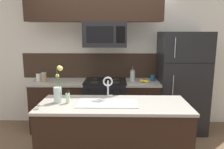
{
  "coord_description": "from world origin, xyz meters",
  "views": [
    {
      "loc": [
        0.19,
        -2.97,
        1.79
      ],
      "look_at": [
        0.13,
        0.27,
        1.16
      ],
      "focal_mm": 35.0,
      "sensor_mm": 36.0,
      "label": 1
    }
  ],
  "objects_px": {
    "banana_bunch": "(145,81)",
    "storage_jar_tall": "(39,77)",
    "french_press": "(133,75)",
    "sink_faucet": "(108,84)",
    "refrigerator": "(181,82)",
    "storage_jar_medium": "(44,77)",
    "microwave": "(105,35)",
    "flower_vase": "(58,92)",
    "dish_soap_bottle": "(68,98)",
    "stove_range": "(105,105)",
    "coffee_tin": "(153,78)"
  },
  "relations": [
    {
      "from": "microwave",
      "to": "storage_jar_tall",
      "type": "distance_m",
      "value": 1.45
    },
    {
      "from": "banana_bunch",
      "to": "flower_vase",
      "type": "relative_size",
      "value": 0.4
    },
    {
      "from": "coffee_tin",
      "to": "dish_soap_bottle",
      "type": "xyz_separation_m",
      "value": [
        -1.28,
        -1.3,
        0.01
      ]
    },
    {
      "from": "microwave",
      "to": "flower_vase",
      "type": "relative_size",
      "value": 1.57
    },
    {
      "from": "sink_faucet",
      "to": "flower_vase",
      "type": "height_order",
      "value": "flower_vase"
    },
    {
      "from": "dish_soap_bottle",
      "to": "flower_vase",
      "type": "height_order",
      "value": "flower_vase"
    },
    {
      "from": "stove_range",
      "to": "refrigerator",
      "type": "height_order",
      "value": "refrigerator"
    },
    {
      "from": "stove_range",
      "to": "french_press",
      "type": "distance_m",
      "value": 0.74
    },
    {
      "from": "sink_faucet",
      "to": "refrigerator",
      "type": "bearing_deg",
      "value": 39.72
    },
    {
      "from": "banana_bunch",
      "to": "coffee_tin",
      "type": "bearing_deg",
      "value": 34.75
    },
    {
      "from": "stove_range",
      "to": "banana_bunch",
      "type": "height_order",
      "value": "banana_bunch"
    },
    {
      "from": "banana_bunch",
      "to": "french_press",
      "type": "relative_size",
      "value": 0.71
    },
    {
      "from": "stove_range",
      "to": "sink_faucet",
      "type": "xyz_separation_m",
      "value": [
        0.09,
        -1.06,
        0.65
      ]
    },
    {
      "from": "microwave",
      "to": "refrigerator",
      "type": "xyz_separation_m",
      "value": [
        1.39,
        0.04,
        -0.85
      ]
    },
    {
      "from": "microwave",
      "to": "refrigerator",
      "type": "distance_m",
      "value": 1.63
    },
    {
      "from": "microwave",
      "to": "dish_soap_bottle",
      "type": "distance_m",
      "value": 1.51
    },
    {
      "from": "stove_range",
      "to": "flower_vase",
      "type": "distance_m",
      "value": 1.46
    },
    {
      "from": "sink_faucet",
      "to": "banana_bunch",
      "type": "bearing_deg",
      "value": 58.2
    },
    {
      "from": "storage_jar_tall",
      "to": "french_press",
      "type": "relative_size",
      "value": 0.59
    },
    {
      "from": "microwave",
      "to": "sink_faucet",
      "type": "height_order",
      "value": "microwave"
    },
    {
      "from": "stove_range",
      "to": "storage_jar_tall",
      "type": "bearing_deg",
      "value": 178.17
    },
    {
      "from": "storage_jar_tall",
      "to": "coffee_tin",
      "type": "relative_size",
      "value": 1.42
    },
    {
      "from": "french_press",
      "to": "sink_faucet",
      "type": "height_order",
      "value": "sink_faucet"
    },
    {
      "from": "refrigerator",
      "to": "storage_jar_medium",
      "type": "relative_size",
      "value": 10.81
    },
    {
      "from": "sink_faucet",
      "to": "flower_vase",
      "type": "distance_m",
      "value": 0.65
    },
    {
      "from": "french_press",
      "to": "coffee_tin",
      "type": "xyz_separation_m",
      "value": [
        0.37,
        -0.01,
        -0.04
      ]
    },
    {
      "from": "coffee_tin",
      "to": "flower_vase",
      "type": "height_order",
      "value": "flower_vase"
    },
    {
      "from": "refrigerator",
      "to": "banana_bunch",
      "type": "bearing_deg",
      "value": -173.29
    },
    {
      "from": "refrigerator",
      "to": "flower_vase",
      "type": "xyz_separation_m",
      "value": [
        -1.92,
        -1.25,
        0.15
      ]
    },
    {
      "from": "stove_range",
      "to": "coffee_tin",
      "type": "bearing_deg",
      "value": 3.31
    },
    {
      "from": "storage_jar_tall",
      "to": "microwave",
      "type": "bearing_deg",
      "value": -2.81
    },
    {
      "from": "coffee_tin",
      "to": "dish_soap_bottle",
      "type": "relative_size",
      "value": 0.67
    },
    {
      "from": "banana_bunch",
      "to": "storage_jar_tall",
      "type": "bearing_deg",
      "value": 177.06
    },
    {
      "from": "refrigerator",
      "to": "sink_faucet",
      "type": "distance_m",
      "value": 1.7
    },
    {
      "from": "microwave",
      "to": "storage_jar_medium",
      "type": "relative_size",
      "value": 4.48
    },
    {
      "from": "stove_range",
      "to": "storage_jar_medium",
      "type": "bearing_deg",
      "value": -178.01
    },
    {
      "from": "microwave",
      "to": "flower_vase",
      "type": "height_order",
      "value": "microwave"
    },
    {
      "from": "dish_soap_bottle",
      "to": "sink_faucet",
      "type": "bearing_deg",
      "value": 21.33
    },
    {
      "from": "refrigerator",
      "to": "sink_faucet",
      "type": "relative_size",
      "value": 5.88
    },
    {
      "from": "dish_soap_bottle",
      "to": "flower_vase",
      "type": "distance_m",
      "value": 0.15
    },
    {
      "from": "refrigerator",
      "to": "banana_bunch",
      "type": "xyz_separation_m",
      "value": [
        -0.68,
        -0.08,
        0.03
      ]
    },
    {
      "from": "storage_jar_medium",
      "to": "dish_soap_bottle",
      "type": "bearing_deg",
      "value": -60.03
    },
    {
      "from": "stove_range",
      "to": "storage_jar_tall",
      "type": "height_order",
      "value": "storage_jar_tall"
    },
    {
      "from": "microwave",
      "to": "storage_jar_tall",
      "type": "xyz_separation_m",
      "value": [
        -1.23,
        0.06,
        -0.76
      ]
    },
    {
      "from": "stove_range",
      "to": "microwave",
      "type": "height_order",
      "value": "microwave"
    },
    {
      "from": "refrigerator",
      "to": "storage_jar_tall",
      "type": "xyz_separation_m",
      "value": [
        -2.61,
        0.02,
        0.09
      ]
    },
    {
      "from": "storage_jar_medium",
      "to": "coffee_tin",
      "type": "distance_m",
      "value": 1.98
    },
    {
      "from": "refrigerator",
      "to": "storage_jar_medium",
      "type": "bearing_deg",
      "value": -178.65
    },
    {
      "from": "dish_soap_bottle",
      "to": "flower_vase",
      "type": "xyz_separation_m",
      "value": [
        -0.13,
        0.03,
        0.07
      ]
    },
    {
      "from": "banana_bunch",
      "to": "french_press",
      "type": "xyz_separation_m",
      "value": [
        -0.21,
        0.12,
        0.08
      ]
    }
  ]
}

